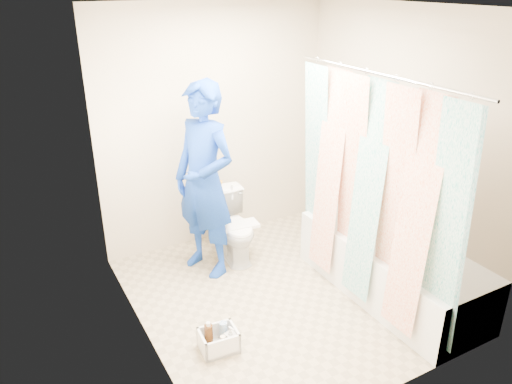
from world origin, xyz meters
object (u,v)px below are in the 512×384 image
bathtub (391,266)px  plumber (205,181)px  cleaning_caddy (220,341)px  toilet (234,226)px

bathtub → plumber: plumber is taller
cleaning_caddy → plumber: bearing=75.6°
cleaning_caddy → toilet: bearing=64.0°
bathtub → cleaning_caddy: size_ratio=5.92×
bathtub → toilet: (-0.91, 1.22, 0.06)m
toilet → plumber: size_ratio=0.37×
plumber → cleaning_caddy: (-0.39, -1.09, -0.82)m
toilet → cleaning_caddy: (-0.71, -1.17, -0.25)m
toilet → bathtub: bearing=-46.8°
toilet → plumber: plumber is taller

